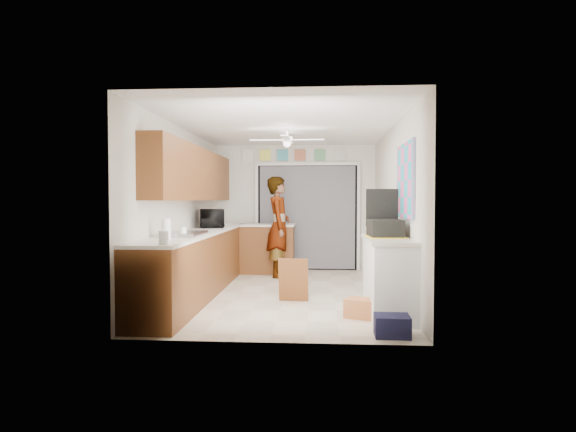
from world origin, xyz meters
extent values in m
plane|color=beige|center=(0.00, 0.00, 0.00)|extent=(5.00, 5.00, 0.00)
plane|color=white|center=(0.00, 0.00, 2.50)|extent=(5.00, 5.00, 0.00)
plane|color=silver|center=(0.00, 2.50, 1.25)|extent=(3.20, 0.00, 3.20)
plane|color=silver|center=(0.00, -2.50, 1.25)|extent=(3.20, 0.00, 3.20)
plane|color=silver|center=(-1.60, 0.00, 1.25)|extent=(0.00, 5.00, 5.00)
plane|color=silver|center=(1.60, 0.00, 1.25)|extent=(0.00, 5.00, 5.00)
cube|color=brown|center=(-1.30, 0.00, 0.45)|extent=(0.60, 4.80, 0.90)
cube|color=white|center=(-1.29, 0.00, 0.92)|extent=(0.62, 4.80, 0.04)
cube|color=brown|center=(-1.44, 0.20, 1.80)|extent=(0.32, 4.00, 0.80)
cube|color=silver|center=(-1.29, -1.00, 0.95)|extent=(0.50, 0.76, 0.06)
cylinder|color=silver|center=(-1.48, -1.00, 1.05)|extent=(0.03, 0.03, 0.22)
cube|color=brown|center=(-0.50, 2.00, 0.45)|extent=(1.00, 0.60, 0.90)
cube|color=white|center=(-0.50, 2.00, 0.92)|extent=(1.04, 0.64, 0.04)
cube|color=black|center=(0.25, 2.47, 1.05)|extent=(2.00, 0.06, 2.10)
cube|color=slate|center=(0.25, 2.43, 1.05)|extent=(1.90, 0.03, 2.05)
cube|color=white|center=(-0.77, 2.44, 1.05)|extent=(0.06, 0.04, 2.10)
cube|color=white|center=(1.27, 2.44, 1.05)|extent=(0.06, 0.04, 2.10)
cube|color=white|center=(0.25, 2.44, 2.12)|extent=(2.10, 0.04, 0.06)
cube|color=#F2F652|center=(-0.60, 2.47, 2.30)|extent=(0.22, 0.02, 0.22)
cube|color=#45A5B9|center=(-0.25, 2.47, 2.30)|extent=(0.22, 0.02, 0.22)
cube|color=#BB6846|center=(0.10, 2.47, 2.30)|extent=(0.22, 0.02, 0.22)
cube|color=#5CA26E|center=(0.50, 2.47, 2.30)|extent=(0.22, 0.02, 0.22)
cube|color=silver|center=(0.90, 2.47, 2.30)|extent=(0.22, 0.02, 0.22)
cube|color=silver|center=(-0.95, 2.47, 2.30)|extent=(0.22, 0.02, 0.26)
cube|color=white|center=(1.35, -1.20, 0.45)|extent=(0.50, 1.40, 0.90)
cube|color=white|center=(1.34, -1.20, 0.92)|extent=(0.54, 1.44, 0.04)
cube|color=#E6549B|center=(1.58, -1.00, 1.65)|extent=(0.03, 1.15, 0.95)
cube|color=white|center=(0.00, 0.20, 2.32)|extent=(1.14, 1.14, 0.24)
imported|color=black|center=(-1.30, 0.78, 1.09)|extent=(0.52, 0.64, 0.31)
cylinder|color=silver|center=(-1.13, -2.25, 1.01)|extent=(0.11, 0.11, 0.14)
cylinder|color=silver|center=(-1.20, -1.29, 1.00)|extent=(0.10, 0.10, 0.13)
cylinder|color=white|center=(-1.35, -1.49, 1.06)|extent=(0.12, 0.12, 0.24)
cube|color=black|center=(1.32, -1.08, 1.05)|extent=(0.42, 0.54, 0.22)
cube|color=yellow|center=(1.32, -1.08, 0.94)|extent=(0.47, 0.60, 0.02)
cube|color=black|center=(1.32, -0.79, 1.30)|extent=(0.42, 0.05, 0.50)
cube|color=#C56B3E|center=(1.00, -1.43, 0.11)|extent=(0.44, 0.39, 0.23)
cube|color=#151635|center=(1.25, -2.20, 0.11)|extent=(0.37, 0.31, 0.22)
cube|color=brown|center=(0.14, -0.61, 0.31)|extent=(0.41, 0.18, 0.60)
imported|color=white|center=(-0.25, 1.55, 0.91)|extent=(0.45, 0.67, 1.83)
cube|color=black|center=(0.13, 0.00, 0.19)|extent=(0.22, 0.49, 0.38)
camera|label=1|loc=(0.51, -7.17, 1.42)|focal=30.00mm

